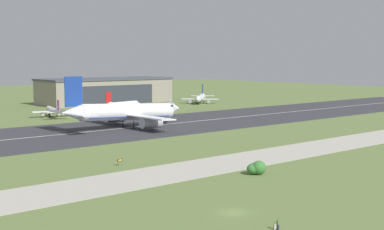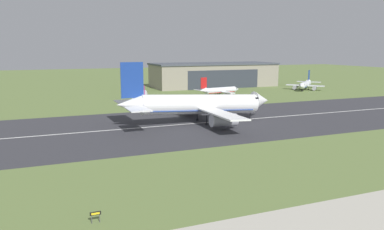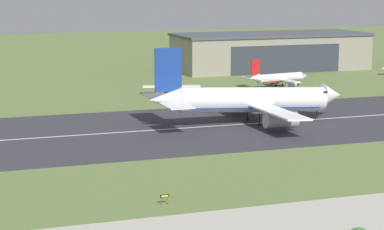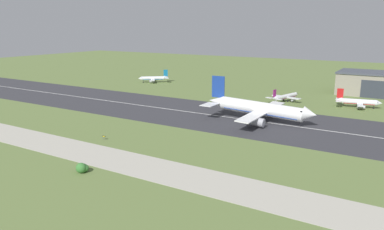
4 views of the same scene
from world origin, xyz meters
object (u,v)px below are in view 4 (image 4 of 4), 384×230
object	(u,v)px
airplane_landing	(260,109)
airplane_parked_east	(358,102)
airplane_parked_centre	(286,97)
airplane_parked_far_east	(153,78)
shrub_clump	(82,168)
runway_sign	(104,137)

from	to	relation	value
airplane_landing	airplane_parked_east	world-z (taller)	airplane_landing
airplane_landing	airplane_parked_centre	size ratio (longest dim) A/B	1.94
airplane_parked_far_east	airplane_parked_centre	bearing A→B (deg)	-10.87
airplane_parked_centre	airplane_parked_east	xyz separation A→B (m)	(36.33, 3.55, 0.19)
airplane_parked_centre	airplane_parked_far_east	xyz separation A→B (m)	(-105.36, 20.24, 0.23)
airplane_parked_east	shrub_clump	bearing A→B (deg)	-111.78
airplane_parked_centre	shrub_clump	distance (m)	130.84
airplane_landing	shrub_clump	xyz separation A→B (m)	(-21.04, -81.14, -4.11)
airplane_parked_centre	airplane_parked_east	size ratio (longest dim) A/B	1.12
airplane_landing	runway_sign	xyz separation A→B (m)	(-37.97, -55.20, -4.29)
airplane_parked_centre	shrub_clump	size ratio (longest dim) A/B	6.11
airplane_parked_east	runway_sign	world-z (taller)	airplane_parked_east
runway_sign	shrub_clump	bearing A→B (deg)	-56.87
airplane_parked_east	shrub_clump	xyz separation A→B (m)	(-53.26, -133.28, -1.58)
airplane_parked_far_east	airplane_parked_east	bearing A→B (deg)	-6.72
airplane_parked_centre	runway_sign	world-z (taller)	airplane_parked_centre
airplane_parked_east	runway_sign	xyz separation A→B (m)	(-70.19, -107.35, -1.75)
airplane_parked_centre	runway_sign	bearing A→B (deg)	-108.07
airplane_parked_far_east	runway_sign	distance (m)	143.18
airplane_landing	shrub_clump	size ratio (longest dim) A/B	11.86
shrub_clump	airplane_parked_east	bearing A→B (deg)	68.22
shrub_clump	airplane_landing	bearing A→B (deg)	75.46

